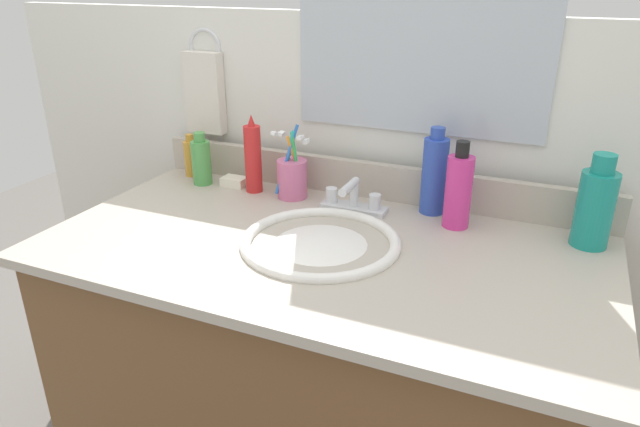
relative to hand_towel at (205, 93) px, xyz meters
The scene contains 17 objects.
vanity_cabinet 0.88m from the hand_towel, 33.55° to the right, with size 1.13×0.58×0.84m, color brown.
countertop 0.63m from the hand_towel, 33.55° to the right, with size 1.18×0.63×0.02m, color #B2A899.
backsplash 0.52m from the hand_towel, ahead, with size 1.18×0.02×0.09m, color #B2A899.
back_wall 0.65m from the hand_towel, ahead, with size 2.28×0.04×1.30m, color silver.
mirror_panel 0.63m from the hand_towel, ahead, with size 0.60×0.01×0.56m, color #B2BCC6.
towel_ring 0.12m from the hand_towel, 90.00° to the left, with size 0.10×0.10×0.01m, color silver.
hand_towel is the anchor object (origin of this frame).
sink_basin 0.63m from the hand_towel, 33.61° to the right, with size 0.34×0.34×0.11m.
faucet 0.54m from the hand_towel, 14.81° to the right, with size 0.16×0.10×0.08m.
bottle_spray_red 0.26m from the hand_towel, 27.04° to the right, with size 0.04×0.04×0.20m.
bottle_mouthwash_teal 1.02m from the hand_towel, ahead, with size 0.07×0.07×0.20m.
bottle_oil_amber 0.18m from the hand_towel, 103.00° to the right, with size 0.04×0.04×0.12m.
bottle_soap_pink 0.75m from the hand_towel, ahead, with size 0.06×0.06×0.20m.
bottle_toner_green 0.20m from the hand_towel, 65.84° to the right, with size 0.05×0.05×0.14m.
bottle_shampoo_blue 0.68m from the hand_towel, ahead, with size 0.06×0.06×0.21m.
cup_pink 0.37m from the hand_towel, 18.06° to the right, with size 0.08×0.08×0.19m.
soap_bar 0.27m from the hand_towel, 34.02° to the right, with size 0.06×0.04×0.02m, color white.
Camera 1 is at (0.43, -0.98, 1.39)m, focal length 31.88 mm.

